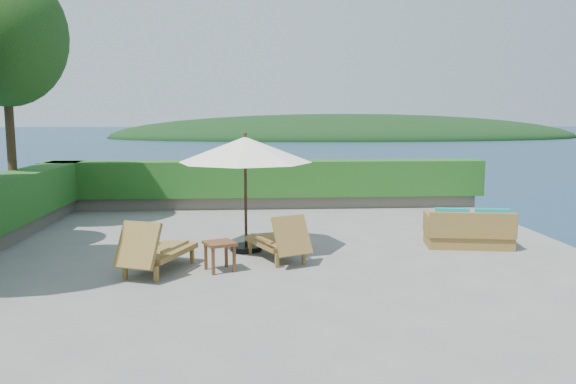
{
  "coord_description": "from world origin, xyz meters",
  "views": [
    {
      "loc": [
        -0.44,
        -10.27,
        2.6
      ],
      "look_at": [
        0.3,
        0.8,
        1.1
      ],
      "focal_mm": 35.0,
      "sensor_mm": 36.0,
      "label": 1
    }
  ],
  "objects": [
    {
      "name": "planter_wall_far",
      "position": [
        0.0,
        5.6,
        0.18
      ],
      "size": [
        12.0,
        0.6,
        0.36
      ],
      "primitive_type": "cube",
      "color": "#655D51",
      "rests_on": "ground"
    },
    {
      "name": "wicker_loveseat",
      "position": [
        3.9,
        0.47,
        0.32
      ],
      "size": [
        1.79,
        1.12,
        0.82
      ],
      "rotation": [
        0.0,
        0.0,
        -0.17
      ],
      "color": "olive",
      "rests_on": "ground"
    },
    {
      "name": "foundation",
      "position": [
        0.0,
        0.0,
        -1.55
      ],
      "size": [
        12.0,
        12.0,
        3.0
      ],
      "primitive_type": "cube",
      "color": "#564F44",
      "rests_on": "ocean"
    },
    {
      "name": "offshore_island",
      "position": [
        25.0,
        140.0,
        -3.0
      ],
      "size": [
        126.0,
        57.6,
        12.6
      ],
      "primitive_type": "ellipsoid",
      "color": "black",
      "rests_on": "ocean"
    },
    {
      "name": "ground",
      "position": [
        0.0,
        0.0,
        0.0
      ],
      "size": [
        12.0,
        12.0,
        0.0
      ],
      "primitive_type": "plane",
      "color": "gray",
      "rests_on": "ground"
    },
    {
      "name": "lounge_right",
      "position": [
        0.07,
        -0.35,
        0.37
      ],
      "size": [
        1.2,
        1.65,
        0.88
      ],
      "rotation": [
        0.0,
        0.0,
        0.42
      ],
      "color": "olive",
      "rests_on": "ground"
    },
    {
      "name": "patio_umbrella",
      "position": [
        -0.54,
        0.47,
        1.95
      ],
      "size": [
        2.8,
        2.8,
        2.3
      ],
      "rotation": [
        0.0,
        0.0,
        -0.09
      ],
      "color": "black",
      "rests_on": "ground"
    },
    {
      "name": "hedge_far",
      "position": [
        0.0,
        5.6,
        0.85
      ],
      "size": [
        12.4,
        0.9,
        1.0
      ],
      "primitive_type": "cube",
      "color": "#184915",
      "rests_on": "planter_wall_far"
    },
    {
      "name": "side_table",
      "position": [
        -0.97,
        -0.98,
        0.42
      ],
      "size": [
        0.62,
        0.62,
        0.5
      ],
      "rotation": [
        0.0,
        0.0,
        0.41
      ],
      "color": "brown",
      "rests_on": "ground"
    },
    {
      "name": "tree_far",
      "position": [
        -6.0,
        3.2,
        4.4
      ],
      "size": [
        2.8,
        2.8,
        6.03
      ],
      "color": "#472E1B",
      "rests_on": "ground"
    },
    {
      "name": "lounge_left",
      "position": [
        -2.04,
        -1.03,
        0.39
      ],
      "size": [
        1.22,
        1.77,
        0.94
      ],
      "rotation": [
        0.0,
        0.0,
        -0.37
      ],
      "color": "olive",
      "rests_on": "ground"
    }
  ]
}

